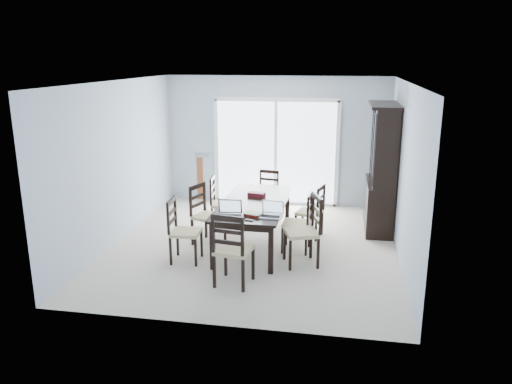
% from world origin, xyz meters
% --- Properties ---
extents(floor, '(5.00, 5.00, 0.00)m').
position_xyz_m(floor, '(0.00, 0.00, 0.00)').
color(floor, beige).
rests_on(floor, ground).
extents(ceiling, '(5.00, 5.00, 0.00)m').
position_xyz_m(ceiling, '(0.00, 0.00, 2.60)').
color(ceiling, white).
rests_on(ceiling, back_wall).
extents(back_wall, '(4.50, 0.02, 2.60)m').
position_xyz_m(back_wall, '(0.00, 2.50, 1.30)').
color(back_wall, '#A4B3C3').
rests_on(back_wall, floor).
extents(wall_left, '(0.02, 5.00, 2.60)m').
position_xyz_m(wall_left, '(-2.25, 0.00, 1.30)').
color(wall_left, '#A4B3C3').
rests_on(wall_left, floor).
extents(wall_right, '(0.02, 5.00, 2.60)m').
position_xyz_m(wall_right, '(2.25, 0.00, 1.30)').
color(wall_right, '#A4B3C3').
rests_on(wall_right, floor).
extents(balcony, '(4.50, 2.00, 0.10)m').
position_xyz_m(balcony, '(0.00, 3.50, -0.05)').
color(balcony, gray).
rests_on(balcony, ground).
extents(railing, '(4.50, 0.06, 1.10)m').
position_xyz_m(railing, '(0.00, 4.50, 0.55)').
color(railing, '#99999E').
rests_on(railing, balcony).
extents(dining_table, '(1.00, 2.20, 0.75)m').
position_xyz_m(dining_table, '(0.00, 0.00, 0.67)').
color(dining_table, black).
rests_on(dining_table, floor).
extents(china_hutch, '(0.50, 1.38, 2.20)m').
position_xyz_m(china_hutch, '(2.02, 1.25, 1.07)').
color(china_hutch, black).
rests_on(china_hutch, floor).
extents(sliding_door, '(2.52, 0.05, 2.18)m').
position_xyz_m(sliding_door, '(0.00, 2.48, 1.09)').
color(sliding_door, silver).
rests_on(sliding_door, floor).
extents(chair_left_near, '(0.45, 0.44, 1.10)m').
position_xyz_m(chair_left_near, '(-0.98, -0.77, 0.58)').
color(chair_left_near, black).
rests_on(chair_left_near, floor).
extents(chair_left_mid, '(0.55, 0.54, 1.12)m').
position_xyz_m(chair_left_mid, '(-0.84, 0.03, 0.59)').
color(chair_left_mid, black).
rests_on(chair_left_mid, floor).
extents(chair_left_far, '(0.46, 0.45, 1.09)m').
position_xyz_m(chair_left_far, '(-0.77, 0.77, 0.57)').
color(chair_left_far, black).
rests_on(chair_left_far, floor).
extents(chair_right_near, '(0.59, 0.58, 1.20)m').
position_xyz_m(chair_right_near, '(0.90, -0.56, 0.64)').
color(chair_right_near, black).
rests_on(chair_right_near, floor).
extents(chair_right_mid, '(0.44, 0.43, 1.09)m').
position_xyz_m(chair_right_mid, '(0.77, -0.06, 0.58)').
color(chair_right_mid, black).
rests_on(chair_right_mid, floor).
extents(chair_right_far, '(0.49, 0.48, 1.05)m').
position_xyz_m(chair_right_far, '(0.93, 0.59, 0.55)').
color(chair_right_far, black).
rests_on(chair_right_far, floor).
extents(chair_end_near, '(0.51, 0.52, 1.19)m').
position_xyz_m(chair_end_near, '(-0.03, -1.50, 0.63)').
color(chair_end_near, black).
rests_on(chair_end_near, floor).
extents(chair_end_far, '(0.44, 0.45, 1.03)m').
position_xyz_m(chair_end_far, '(-0.02, 1.58, 0.54)').
color(chair_end_far, black).
rests_on(chair_end_far, floor).
extents(laptop_dark, '(0.36, 0.27, 0.23)m').
position_xyz_m(laptop_dark, '(-0.21, -0.86, 0.81)').
color(laptop_dark, black).
rests_on(laptop_dark, dining_table).
extents(laptop_silver, '(0.34, 0.25, 0.22)m').
position_xyz_m(laptop_silver, '(0.38, -0.75, 0.80)').
color(laptop_silver, silver).
rests_on(laptop_silver, dining_table).
extents(book_stack, '(0.30, 0.25, 0.04)m').
position_xyz_m(book_stack, '(0.12, -0.70, 0.77)').
color(book_stack, maroon).
rests_on(book_stack, dining_table).
extents(cell_phone, '(0.12, 0.07, 0.01)m').
position_xyz_m(cell_phone, '(0.10, -0.94, 0.76)').
color(cell_phone, black).
rests_on(cell_phone, dining_table).
extents(game_box, '(0.30, 0.19, 0.07)m').
position_xyz_m(game_box, '(-0.01, 0.29, 0.78)').
color(game_box, '#4D0F1D').
rests_on(game_box, dining_table).
extents(hot_tub, '(2.19, 2.03, 0.98)m').
position_xyz_m(hot_tub, '(-0.95, 3.46, 0.49)').
color(hot_tub, brown).
rests_on(hot_tub, balcony).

